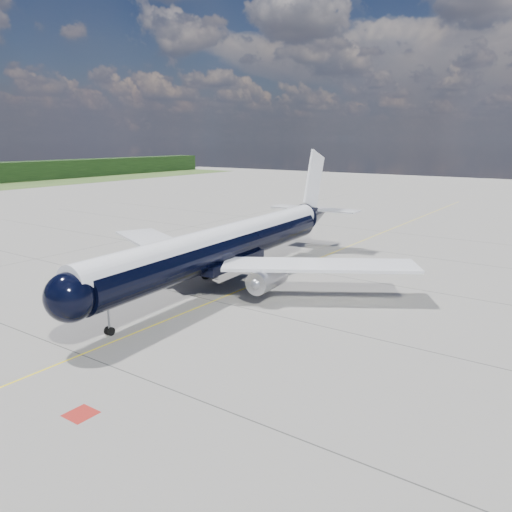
% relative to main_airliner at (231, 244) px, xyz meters
% --- Properties ---
extents(ground, '(320.00, 320.00, 0.00)m').
position_rel_main_airliner_xyz_m(ground, '(2.57, 13.96, -4.30)').
color(ground, gray).
rests_on(ground, ground).
extents(taxiway_centerline, '(0.16, 160.00, 0.01)m').
position_rel_main_airliner_xyz_m(taxiway_centerline, '(2.57, 8.96, -4.30)').
color(taxiway_centerline, yellow).
rests_on(taxiway_centerline, ground).
extents(red_marking, '(1.60, 1.60, 0.01)m').
position_rel_main_airliner_xyz_m(red_marking, '(9.37, -26.04, -4.30)').
color(red_marking, maroon).
rests_on(red_marking, ground).
extents(main_airliner, '(39.33, 47.99, 13.86)m').
position_rel_main_airliner_xyz_m(main_airliner, '(0.00, 0.00, 0.00)').
color(main_airliner, black).
rests_on(main_airliner, ground).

